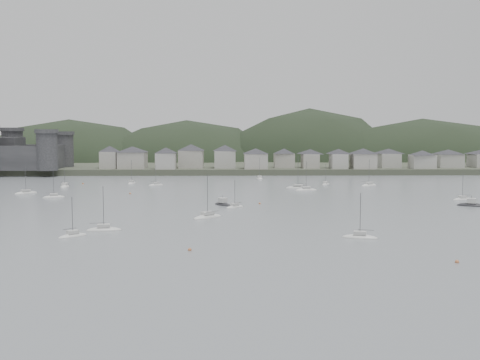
{
  "coord_description": "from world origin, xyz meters",
  "views": [
    {
      "loc": [
        -3.46,
        -110.06,
        21.89
      ],
      "look_at": [
        0.0,
        75.0,
        6.0
      ],
      "focal_mm": 42.35,
      "sensor_mm": 36.0,
      "label": 1
    }
  ],
  "objects": [
    {
      "name": "motor_launch_near",
      "position": [
        67.81,
        53.85,
        0.29
      ],
      "size": [
        8.65,
        6.17,
        3.95
      ],
      "rotation": [
        0.0,
        0.0,
        1.13
      ],
      "color": "black",
      "rests_on": "ground"
    },
    {
      "name": "ground",
      "position": [
        0.0,
        0.0,
        0.0
      ],
      "size": [
        900.0,
        900.0,
        0.0
      ],
      "primitive_type": "plane",
      "color": "slate",
      "rests_on": "ground"
    },
    {
      "name": "mooring_buoys",
      "position": [
        -0.7,
        56.8,
        0.15
      ],
      "size": [
        169.74,
        144.54,
        0.7
      ],
      "color": "#B96A3D",
      "rests_on": "ground"
    },
    {
      "name": "castle",
      "position": [
        -120.0,
        179.8,
        10.96
      ],
      "size": [
        66.0,
        43.0,
        20.0
      ],
      "color": "#2E2E30",
      "rests_on": "far_shore_land"
    },
    {
      "name": "motor_launch_far",
      "position": [
        -5.5,
        57.28,
        0.3
      ],
      "size": [
        6.35,
        7.38,
        3.74
      ],
      "rotation": [
        0.0,
        0.0,
        3.77
      ],
      "color": "black",
      "rests_on": "ground"
    },
    {
      "name": "far_shore_land",
      "position": [
        0.0,
        295.0,
        1.5
      ],
      "size": [
        900.0,
        250.0,
        3.0
      ],
      "primitive_type": "cube",
      "color": "#383D2D",
      "rests_on": "ground"
    },
    {
      "name": "moored_fleet",
      "position": [
        -3.07,
        72.23,
        0.18
      ],
      "size": [
        253.38,
        177.51,
        13.39
      ],
      "color": "silver",
      "rests_on": "ground"
    },
    {
      "name": "waterfront_town",
      "position": [
        50.59,
        183.34,
        8.66
      ],
      "size": [
        451.48,
        28.46,
        12.92
      ],
      "color": "#9B978E",
      "rests_on": "far_shore_land"
    },
    {
      "name": "forested_ridge",
      "position": [
        4.83,
        269.4,
        -11.28
      ],
      "size": [
        851.55,
        103.94,
        102.57
      ],
      "color": "black",
      "rests_on": "ground"
    }
  ]
}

